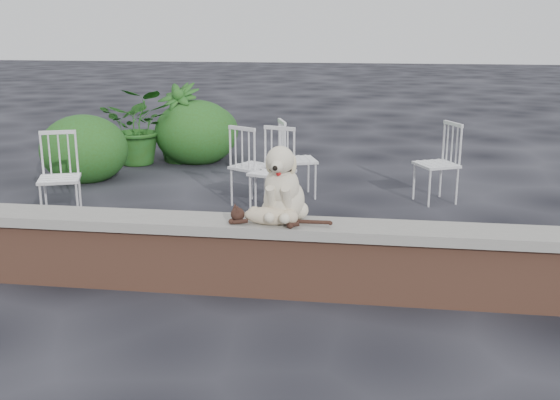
# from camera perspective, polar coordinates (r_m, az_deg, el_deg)

# --- Properties ---
(ground) EXTENTS (60.00, 60.00, 0.00)m
(ground) POSITION_cam_1_polar(r_m,az_deg,el_deg) (5.24, -0.51, -7.97)
(ground) COLOR black
(ground) RESTS_ON ground
(brick_wall) EXTENTS (6.00, 0.30, 0.50)m
(brick_wall) POSITION_cam_1_polar(r_m,az_deg,el_deg) (5.15, -0.52, -5.41)
(brick_wall) COLOR brown
(brick_wall) RESTS_ON ground
(capstone) EXTENTS (6.20, 0.40, 0.08)m
(capstone) POSITION_cam_1_polar(r_m,az_deg,el_deg) (5.06, -0.53, -2.33)
(capstone) COLOR slate
(capstone) RESTS_ON brick_wall
(dog) EXTENTS (0.45, 0.56, 0.61)m
(dog) POSITION_cam_1_polar(r_m,az_deg,el_deg) (5.03, 0.36, 1.65)
(dog) COLOR beige
(dog) RESTS_ON capstone
(cat) EXTENTS (0.93, 0.30, 0.16)m
(cat) POSITION_cam_1_polar(r_m,az_deg,el_deg) (4.95, -0.80, -1.28)
(cat) COLOR #C3B08B
(cat) RESTS_ON capstone
(chair_c) EXTENTS (0.76, 0.76, 0.94)m
(chair_c) POSITION_cam_1_polar(r_m,az_deg,el_deg) (7.56, -2.33, 3.02)
(chair_c) COLOR white
(chair_c) RESTS_ON ground
(chair_a) EXTENTS (0.72, 0.72, 0.94)m
(chair_a) POSITION_cam_1_polar(r_m,az_deg,el_deg) (7.35, -18.60, 1.89)
(chair_a) COLOR white
(chair_a) RESTS_ON ground
(chair_d) EXTENTS (0.75, 0.75, 0.94)m
(chair_d) POSITION_cam_1_polar(r_m,az_deg,el_deg) (7.89, 13.42, 3.14)
(chair_d) COLOR white
(chair_d) RESTS_ON ground
(chair_e) EXTENTS (0.71, 0.71, 0.94)m
(chair_e) POSITION_cam_1_polar(r_m,az_deg,el_deg) (7.93, 1.53, 3.61)
(chair_e) COLOR white
(chair_e) RESTS_ON ground
(chair_b) EXTENTS (0.70, 0.70, 0.94)m
(chair_b) POSITION_cam_1_polar(r_m,az_deg,el_deg) (7.26, -0.70, 2.53)
(chair_b) COLOR white
(chair_b) RESTS_ON ground
(potted_plant_a) EXTENTS (1.08, 0.96, 1.14)m
(potted_plant_a) POSITION_cam_1_polar(r_m,az_deg,el_deg) (10.01, -12.13, 6.29)
(potted_plant_a) COLOR #244D16
(potted_plant_a) RESTS_ON ground
(potted_plant_b) EXTENTS (0.87, 0.87, 1.18)m
(potted_plant_b) POSITION_cam_1_polar(r_m,az_deg,el_deg) (10.08, -8.75, 6.63)
(potted_plant_b) COLOR #244D16
(potted_plant_b) RESTS_ON ground
(shrubbery) EXTENTS (2.38, 2.91, 0.99)m
(shrubbery) POSITION_cam_1_polar(r_m,az_deg,el_deg) (9.86, -9.95, 5.38)
(shrubbery) COLOR #244D16
(shrubbery) RESTS_ON ground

